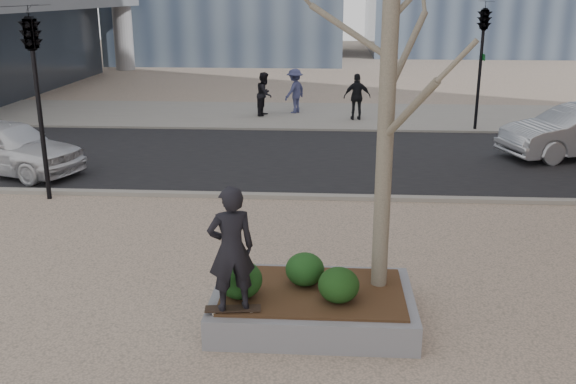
# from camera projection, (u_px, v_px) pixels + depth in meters

# --- Properties ---
(ground) EXTENTS (120.00, 120.00, 0.00)m
(ground) POSITION_uv_depth(u_px,v_px,m) (247.00, 318.00, 9.79)
(ground) COLOR tan
(ground) RESTS_ON ground
(street) EXTENTS (60.00, 8.00, 0.02)m
(street) POSITION_uv_depth(u_px,v_px,m) (288.00, 157.00, 19.31)
(street) COLOR black
(street) RESTS_ON ground
(far_sidewalk) EXTENTS (60.00, 6.00, 0.02)m
(far_sidewalk) POSITION_uv_depth(u_px,v_px,m) (299.00, 115.00, 25.99)
(far_sidewalk) COLOR gray
(far_sidewalk) RESTS_ON ground
(planter) EXTENTS (3.00, 2.00, 0.45)m
(planter) POSITION_uv_depth(u_px,v_px,m) (313.00, 306.00, 9.66)
(planter) COLOR gray
(planter) RESTS_ON ground
(planter_mulch) EXTENTS (2.70, 1.70, 0.04)m
(planter_mulch) POSITION_uv_depth(u_px,v_px,m) (313.00, 291.00, 9.59)
(planter_mulch) COLOR #382314
(planter_mulch) RESTS_ON planter
(sycamore_tree) EXTENTS (2.80, 2.80, 6.60)m
(sycamore_tree) POSITION_uv_depth(u_px,v_px,m) (389.00, 65.00, 8.83)
(sycamore_tree) COLOR gray
(sycamore_tree) RESTS_ON planter_mulch
(shrub_left) EXTENTS (0.65, 0.65, 0.55)m
(shrub_left) POSITION_uv_depth(u_px,v_px,m) (240.00, 280.00, 9.29)
(shrub_left) COLOR #133B14
(shrub_left) RESTS_ON planter_mulch
(shrub_middle) EXTENTS (0.59, 0.59, 0.50)m
(shrub_middle) POSITION_uv_depth(u_px,v_px,m) (305.00, 269.00, 9.70)
(shrub_middle) COLOR #123A16
(shrub_middle) RESTS_ON planter_mulch
(shrub_right) EXTENTS (0.60, 0.60, 0.51)m
(shrub_right) POSITION_uv_depth(u_px,v_px,m) (339.00, 285.00, 9.17)
(shrub_right) COLOR #183711
(shrub_right) RESTS_ON planter_mulch
(skateboard) EXTENTS (0.80, 0.28, 0.08)m
(skateboard) POSITION_uv_depth(u_px,v_px,m) (233.00, 310.00, 8.98)
(skateboard) COLOR black
(skateboard) RESTS_ON planter
(skateboarder) EXTENTS (0.76, 0.62, 1.78)m
(skateboarder) POSITION_uv_depth(u_px,v_px,m) (231.00, 249.00, 8.70)
(skateboarder) COLOR black
(skateboarder) RESTS_ON skateboard
(police_car) EXTENTS (4.66, 3.04, 1.48)m
(police_car) POSITION_uv_depth(u_px,v_px,m) (7.00, 147.00, 17.39)
(police_car) COLOR white
(police_car) RESTS_ON street
(pedestrian_a) EXTENTS (0.81, 0.96, 1.73)m
(pedestrian_a) POSITION_uv_depth(u_px,v_px,m) (265.00, 94.00, 25.63)
(pedestrian_a) COLOR black
(pedestrian_a) RESTS_ON far_sidewalk
(pedestrian_b) EXTENTS (1.18, 1.34, 1.79)m
(pedestrian_b) POSITION_uv_depth(u_px,v_px,m) (295.00, 91.00, 26.19)
(pedestrian_b) COLOR #393D66
(pedestrian_b) RESTS_ON far_sidewalk
(pedestrian_c) EXTENTS (1.08, 0.53, 1.78)m
(pedestrian_c) POSITION_uv_depth(u_px,v_px,m) (357.00, 97.00, 24.75)
(pedestrian_c) COLOR black
(pedestrian_c) RESTS_ON far_sidewalk
(traffic_light_near) EXTENTS (0.60, 2.48, 4.50)m
(traffic_light_near) POSITION_uv_depth(u_px,v_px,m) (39.00, 106.00, 14.79)
(traffic_light_near) COLOR black
(traffic_light_near) RESTS_ON ground
(traffic_light_far) EXTENTS (0.60, 2.48, 4.50)m
(traffic_light_far) POSITION_uv_depth(u_px,v_px,m) (480.00, 67.00, 22.64)
(traffic_light_far) COLOR black
(traffic_light_far) RESTS_ON ground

